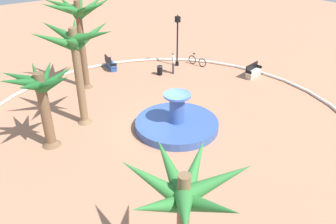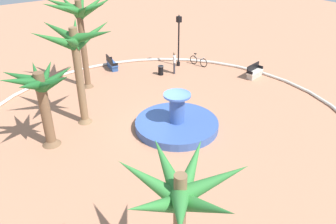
# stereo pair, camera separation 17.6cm
# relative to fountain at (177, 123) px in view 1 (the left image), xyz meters

# --- Properties ---
(ground_plane) EXTENTS (80.00, 80.00, 0.00)m
(ground_plane) POSITION_rel_fountain_xyz_m (0.51, -0.50, -0.31)
(ground_plane) COLOR tan
(plaza_curb) EXTENTS (21.82, 21.82, 0.20)m
(plaza_curb) POSITION_rel_fountain_xyz_m (0.51, -0.50, -0.21)
(plaza_curb) COLOR silver
(plaza_curb) RESTS_ON ground
(fountain) EXTENTS (4.70, 4.70, 2.15)m
(fountain) POSITION_rel_fountain_xyz_m (0.00, 0.00, 0.00)
(fountain) COLOR #38569E
(fountain) RESTS_ON ground
(palm_tree_near_fountain) EXTENTS (3.57, 3.49, 4.33)m
(palm_tree_near_fountain) POSITION_rel_fountain_xyz_m (6.36, -2.50, 2.82)
(palm_tree_near_fountain) COLOR brown
(palm_tree_near_fountain) RESTS_ON ground
(palm_tree_by_curb) EXTENTS (3.92, 4.00, 4.69)m
(palm_tree_by_curb) POSITION_rel_fountain_xyz_m (5.67, 7.70, 3.32)
(palm_tree_by_curb) COLOR brown
(palm_tree_by_curb) RESTS_ON ground
(palm_tree_mid_plaza) EXTENTS (4.37, 4.27, 5.85)m
(palm_tree_mid_plaza) POSITION_rel_fountain_xyz_m (3.94, -3.70, 4.09)
(palm_tree_mid_plaza) COLOR brown
(palm_tree_mid_plaza) RESTS_ON ground
(palm_tree_far_side) EXTENTS (4.51, 4.49, 6.24)m
(palm_tree_far_side) POSITION_rel_fountain_xyz_m (1.78, -8.13, 4.72)
(palm_tree_far_side) COLOR brown
(palm_tree_far_side) RESTS_ON ground
(bench_east) EXTENTS (0.77, 1.66, 1.00)m
(bench_east) POSITION_rel_fountain_xyz_m (-1.19, -10.22, 0.04)
(bench_east) COLOR #335BA8
(bench_east) RESTS_ON ground
(bench_west) EXTENTS (1.67, 0.81, 1.00)m
(bench_west) POSITION_rel_fountain_xyz_m (-9.13, -2.51, 0.04)
(bench_west) COLOR beige
(bench_west) RESTS_ON ground
(lamppost) EXTENTS (0.32, 0.32, 4.12)m
(lamppost) POSITION_rel_fountain_xyz_m (-5.91, -7.73, 2.10)
(lamppost) COLOR black
(lamppost) RESTS_ON ground
(trash_bin) EXTENTS (0.46, 0.46, 0.73)m
(trash_bin) POSITION_rel_fountain_xyz_m (-3.66, -6.97, 0.08)
(trash_bin) COLOR black
(trash_bin) RESTS_ON ground
(bicycle_red_frame) EXTENTS (0.55, 1.69, 0.94)m
(bicycle_red_frame) POSITION_rel_fountain_xyz_m (-7.25, -6.81, 0.07)
(bicycle_red_frame) COLOR black
(bicycle_red_frame) RESTS_ON ground
(person_cyclist_helmet) EXTENTS (0.36, 0.45, 1.70)m
(person_cyclist_helmet) POSITION_rel_fountain_xyz_m (-4.66, -6.60, 0.64)
(person_cyclist_helmet) COLOR #33333D
(person_cyclist_helmet) RESTS_ON ground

